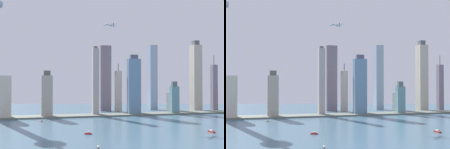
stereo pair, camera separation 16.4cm
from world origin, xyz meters
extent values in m
cube|color=slate|center=(0.00, 466.97, 1.61)|extent=(1006.49, 46.82, 3.22)
cube|color=beige|center=(-266.08, 464.04, 41.16)|extent=(22.11, 23.45, 82.32)
cube|color=gray|center=(123.38, 556.71, 21.75)|extent=(16.56, 19.28, 43.50)
cylinder|color=#4C4C51|center=(123.38, 556.71, 52.59)|extent=(1.60, 1.60, 18.18)
cube|color=#95A5B9|center=(82.80, 579.80, 81.51)|extent=(19.29, 21.69, 163.02)
cube|color=#B4A5A2|center=(-87.11, 480.72, 70.31)|extent=(12.67, 16.60, 140.62)
cube|color=#5E5D5C|center=(-87.11, 480.72, 142.87)|extent=(7.60, 9.96, 4.51)
cube|color=beige|center=(-16.30, 551.77, 48.22)|extent=(14.36, 12.81, 96.43)
cylinder|color=#4C4C51|center=(-16.30, 551.77, 105.10)|extent=(1.60, 1.60, 17.34)
cube|color=gray|center=(205.34, 494.15, 55.57)|extent=(12.56, 12.22, 111.14)
cylinder|color=#4C4C51|center=(205.34, 494.15, 122.33)|extent=(1.60, 1.60, 22.39)
cube|color=beige|center=(168.58, 514.77, 79.49)|extent=(21.54, 24.45, 158.98)
cube|color=#555A5E|center=(168.58, 514.77, 164.50)|extent=(12.92, 14.67, 11.04)
cube|color=#628F96|center=(85.83, 462.62, 30.17)|extent=(17.66, 14.22, 60.33)
cube|color=slate|center=(85.83, 462.62, 65.72)|extent=(10.60, 8.53, 10.77)
cube|color=slate|center=(-41.04, 577.33, 79.41)|extent=(26.13, 12.03, 158.81)
cube|color=#AFA594|center=(-187.64, 469.15, 41.52)|extent=(21.71, 13.33, 83.03)
cube|color=#5D5E57|center=(-187.64, 469.15, 87.90)|extent=(13.02, 8.00, 9.75)
cube|color=#6487A4|center=(-6.45, 465.56, 59.57)|extent=(27.05, 14.89, 119.14)
cube|color=#55576C|center=(-6.45, 465.56, 123.58)|extent=(16.23, 8.94, 8.87)
cube|color=#251E2E|center=(-153.71, 152.21, 1.01)|extent=(3.86, 10.04, 2.02)
cube|color=silver|center=(-153.71, 152.21, 3.30)|extent=(2.38, 4.50, 2.55)
cylinder|color=silver|center=(-153.71, 152.21, 7.91)|extent=(0.24, 0.24, 6.67)
cube|color=red|center=(-145.33, 251.80, 0.83)|extent=(10.13, 6.33, 1.66)
cube|color=beige|center=(-145.33, 251.80, 2.63)|extent=(4.74, 3.52, 1.95)
cube|color=#AB2522|center=(24.02, 222.06, 0.99)|extent=(4.56, 13.11, 1.97)
cube|color=silver|center=(24.02, 222.06, 2.82)|extent=(3.05, 5.81, 1.70)
cube|color=beige|center=(-200.40, 401.91, 0.80)|extent=(8.12, 5.30, 1.59)
cube|color=#A396A4|center=(-200.40, 401.91, 2.64)|extent=(3.83, 2.97, 2.10)
cylinder|color=silver|center=(-200.40, 401.91, 5.72)|extent=(0.24, 0.24, 4.07)
cylinder|color=#ADBCD2|center=(-71.34, 416.63, 179.51)|extent=(21.78, 20.35, 2.51)
sphere|color=#ADBCD2|center=(-81.38, 407.38, 179.51)|extent=(2.51, 2.51, 2.51)
cube|color=#ADBCD2|center=(-71.34, 416.63, 180.64)|extent=(22.33, 23.88, 0.50)
cube|color=#ADBCD2|center=(-62.91, 424.40, 179.89)|extent=(8.54, 9.03, 0.40)
cube|color=#2D333D|center=(-62.91, 424.40, 183.27)|extent=(1.79, 1.71, 5.00)
camera|label=1|loc=(-224.52, -167.63, 71.35)|focal=50.46mm
camera|label=2|loc=(-224.37, -167.67, 71.35)|focal=50.46mm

